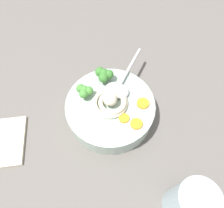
% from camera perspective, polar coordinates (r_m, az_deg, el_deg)
% --- Properties ---
extents(table_slab, '(1.23, 1.23, 0.03)m').
position_cam_1_polar(table_slab, '(0.53, 2.88, -7.45)').
color(table_slab, '#5B5651').
rests_on(table_slab, ground).
extents(soup_bowl, '(0.22, 0.22, 0.05)m').
position_cam_1_polar(soup_bowl, '(0.51, 0.00, -1.50)').
color(soup_bowl, '#9EB2A3').
rests_on(soup_bowl, table_slab).
extents(noodle_pile, '(0.09, 0.09, 0.04)m').
position_cam_1_polar(noodle_pile, '(0.47, 0.15, 0.56)').
color(noodle_pile, beige).
rests_on(noodle_pile, soup_bowl).
extents(soup_spoon, '(0.09, 0.17, 0.02)m').
position_cam_1_polar(soup_spoon, '(0.50, 2.55, 5.05)').
color(soup_spoon, '#B7B7BC').
rests_on(soup_spoon, soup_bowl).
extents(broccoli_floret_center, '(0.05, 0.04, 0.04)m').
position_cam_1_polar(broccoli_floret_center, '(0.50, -1.76, 8.20)').
color(broccoli_floret_center, '#7A9E60').
rests_on(broccoli_floret_center, soup_bowl).
extents(broccoli_floret_beside_noodles, '(0.04, 0.04, 0.03)m').
position_cam_1_polar(broccoli_floret_beside_noodles, '(0.48, -7.23, 3.64)').
color(broccoli_floret_beside_noodles, '#7A9E60').
rests_on(broccoli_floret_beside_noodles, soup_bowl).
extents(carrot_slice_rear, '(0.03, 0.03, 0.01)m').
position_cam_1_polar(carrot_slice_rear, '(0.49, 9.13, 0.12)').
color(carrot_slice_rear, orange).
rests_on(carrot_slice_rear, soup_bowl).
extents(carrot_slice_right, '(0.02, 0.02, 0.00)m').
position_cam_1_polar(carrot_slice_right, '(0.46, 3.92, -3.88)').
color(carrot_slice_right, orange).
rests_on(carrot_slice_right, soup_bowl).
extents(carrot_slice_near_spoon, '(0.03, 0.03, 0.01)m').
position_cam_1_polar(carrot_slice_near_spoon, '(0.46, 7.37, -5.56)').
color(carrot_slice_near_spoon, orange).
rests_on(carrot_slice_near_spoon, soup_bowl).
extents(drinking_glass, '(0.07, 0.07, 0.12)m').
position_cam_1_polar(drinking_glass, '(0.44, 21.25, -24.30)').
color(drinking_glass, silver).
rests_on(drinking_glass, table_slab).
extents(folded_napkin, '(0.15, 0.15, 0.01)m').
position_cam_1_polar(folded_napkin, '(0.56, -28.68, -9.45)').
color(folded_napkin, beige).
rests_on(folded_napkin, table_slab).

